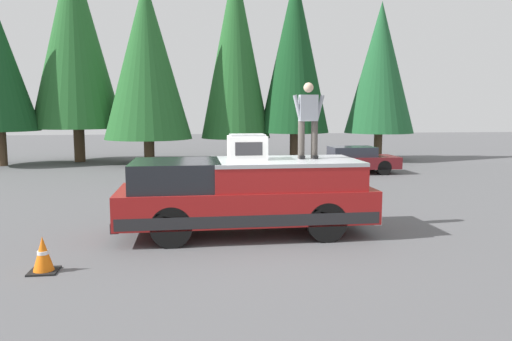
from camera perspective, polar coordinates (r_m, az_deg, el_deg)
name	(u,v)px	position (r m, az deg, el deg)	size (l,w,h in m)	color
ground_plane	(256,235)	(10.71, 0.00, -7.64)	(90.00, 90.00, 0.00)	#565659
pickup_truck	(246,195)	(10.67, -1.20, -2.90)	(2.01, 5.54, 1.65)	maroon
compressor_unit	(247,147)	(10.65, -1.05, 2.80)	(0.65, 0.84, 0.56)	white
person_on_truck_bed	(308,118)	(10.87, 6.18, 6.14)	(0.29, 0.72, 1.69)	#423D38
parked_car_maroon	(350,160)	(21.28, 11.04, 1.22)	(1.64, 4.10, 1.16)	maroon
traffic_cone	(43,256)	(9.05, -23.84, -9.17)	(0.47, 0.47, 0.62)	black
conifer_far_left	(380,68)	(27.09, 14.47, 11.62)	(3.67, 3.67, 8.41)	#4C3826
conifer_left	(295,53)	(26.23, 4.60, 13.68)	(3.70, 3.70, 9.93)	#4C3826
conifer_center_left	(235,50)	(26.20, -2.45, 14.06)	(3.68, 3.68, 10.54)	#4C3826
conifer_center_right	(147,60)	(25.19, -12.78, 12.65)	(4.36, 4.36, 9.18)	#4C3826
conifer_right	(75,38)	(27.46, -20.64, 14.45)	(4.64, 4.64, 11.10)	#4C3826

